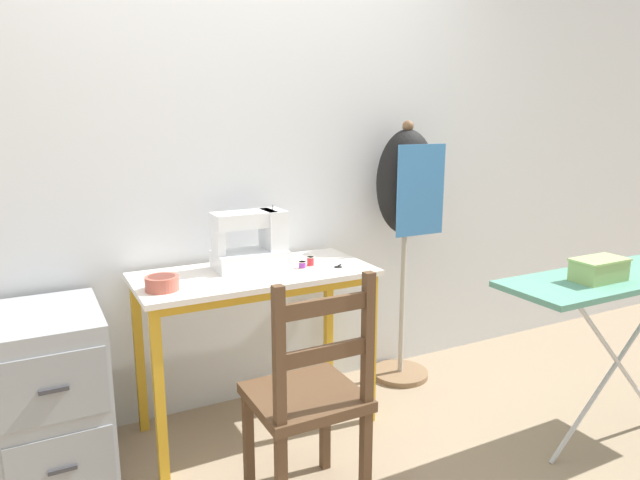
# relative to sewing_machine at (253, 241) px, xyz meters

# --- Properties ---
(ground_plane) EXTENTS (14.00, 14.00, 0.00)m
(ground_plane) POSITION_rel_sewing_machine_xyz_m (-0.02, -0.33, -0.90)
(ground_plane) COLOR gray
(wall_back) EXTENTS (10.00, 0.05, 2.55)m
(wall_back) POSITION_rel_sewing_machine_xyz_m (-0.02, 0.24, 0.38)
(wall_back) COLOR silver
(wall_back) RESTS_ON ground_plane
(sewing_table) EXTENTS (1.08, 0.51, 0.77)m
(sewing_table) POSITION_rel_sewing_machine_xyz_m (-0.02, -0.09, -0.23)
(sewing_table) COLOR silver
(sewing_table) RESTS_ON ground_plane
(sewing_machine) EXTENTS (0.35, 0.19, 0.29)m
(sewing_machine) POSITION_rel_sewing_machine_xyz_m (0.00, 0.00, 0.00)
(sewing_machine) COLOR white
(sewing_machine) RESTS_ON sewing_table
(fabric_bowl) EXTENTS (0.14, 0.14, 0.06)m
(fabric_bowl) POSITION_rel_sewing_machine_xyz_m (-0.46, -0.17, -0.09)
(fabric_bowl) COLOR #B25647
(fabric_bowl) RESTS_ON sewing_table
(scissors) EXTENTS (0.12, 0.12, 0.01)m
(scissors) POSITION_rel_sewing_machine_xyz_m (0.37, -0.17, -0.12)
(scissors) COLOR silver
(scissors) RESTS_ON sewing_table
(thread_spool_near_machine) EXTENTS (0.04, 0.04, 0.03)m
(thread_spool_near_machine) POSITION_rel_sewing_machine_xyz_m (0.19, -0.12, -0.11)
(thread_spool_near_machine) COLOR purple
(thread_spool_near_machine) RESTS_ON sewing_table
(thread_spool_mid_table) EXTENTS (0.04, 0.04, 0.04)m
(thread_spool_mid_table) POSITION_rel_sewing_machine_xyz_m (0.25, -0.10, -0.10)
(thread_spool_mid_table) COLOR red
(thread_spool_mid_table) RESTS_ON sewing_table
(wooden_chair) EXTENTS (0.40, 0.38, 0.94)m
(wooden_chair) POSITION_rel_sewing_machine_xyz_m (-0.07, -0.72, -0.45)
(wooden_chair) COLOR #513823
(wooden_chair) RESTS_ON ground_plane
(filing_cabinet) EXTENTS (0.40, 0.55, 0.72)m
(filing_cabinet) POSITION_rel_sewing_machine_xyz_m (-0.90, -0.09, -0.54)
(filing_cabinet) COLOR #93999E
(filing_cabinet) RESTS_ON ground_plane
(dress_form) EXTENTS (0.34, 0.32, 1.44)m
(dress_form) POSITION_rel_sewing_machine_xyz_m (0.89, 0.04, 0.15)
(dress_form) COLOR #846647
(dress_form) RESTS_ON ground_plane
(ironing_board) EXTENTS (1.25, 0.36, 0.81)m
(ironing_board) POSITION_rel_sewing_machine_xyz_m (1.35, -0.95, -0.13)
(ironing_board) COLOR #518E7A
(ironing_board) RESTS_ON ground_plane
(storage_box) EXTENTS (0.23, 0.13, 0.09)m
(storage_box) POSITION_rel_sewing_machine_xyz_m (1.13, -0.98, -0.04)
(storage_box) COLOR #8EB266
(storage_box) RESTS_ON ironing_board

